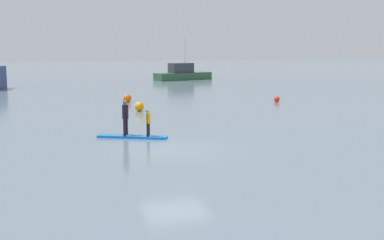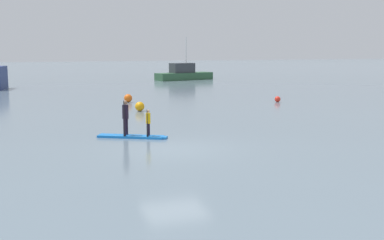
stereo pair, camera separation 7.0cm
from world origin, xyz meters
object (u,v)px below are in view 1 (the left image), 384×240
Objects in this scene: paddler_adult at (125,115)px; mooring_buoy_near at (277,99)px; fishing_boat_green_midground at (182,74)px; paddler_child_solo at (148,121)px; mooring_buoy_far at (127,98)px; paddleboard_near at (132,137)px; mooring_buoy_mid at (139,106)px.

mooring_buoy_near is (13.02, 10.23, -0.77)m from paddler_adult.
paddler_adult is at bearing -111.39° from fishing_boat_green_midground.
paddler_child_solo is 2.81× the size of mooring_buoy_near.
mooring_buoy_near is at bearing 38.17° from paddler_adult.
mooring_buoy_near is at bearing -17.86° from mooring_buoy_far.
paddler_adult reaches higher than paddler_child_solo.
paddler_child_solo reaches higher than mooring_buoy_near.
paddleboard_near is 1.01m from paddler_child_solo.
paddler_adult is 1.04m from paddler_child_solo.
paddler_child_solo is at bearing -138.52° from mooring_buoy_near.
fishing_boat_green_midground is 17.67× the size of mooring_buoy_near.
fishing_boat_green_midground is 24.32m from mooring_buoy_far.
fishing_boat_green_midground is (13.79, 35.21, -0.25)m from paddler_adult.
mooring_buoy_mid is 0.99× the size of mooring_buoy_far.
paddler_child_solo is at bearing -100.11° from mooring_buoy_mid.
paddler_adult is 13.83m from mooring_buoy_far.
paddleboard_near is 13.90m from mooring_buoy_far.
paddleboard_near is 0.40× the size of fishing_boat_green_midground.
mooring_buoy_far is at bearing -116.99° from fishing_boat_green_midground.
paddler_child_solo is at bearing -28.85° from paddleboard_near.
paddler_child_solo is 2.02× the size of mooring_buoy_mid.
paddler_child_solo is 37.95m from fishing_boat_green_midground.
fishing_boat_green_midground is (12.89, 35.69, -0.02)m from paddler_child_solo.
mooring_buoy_mid reaches higher than mooring_buoy_near.
fishing_boat_green_midground reaches higher than mooring_buoy_near.
mooring_buoy_near is at bearing 39.09° from paddleboard_near.
mooring_buoy_near reaches higher than paddleboard_near.
mooring_buoy_near is at bearing 41.48° from paddler_child_solo.
paddler_adult is at bearing 151.78° from paddler_child_solo.
paddleboard_near is 0.98m from paddler_adult.
paddler_child_solo is 2.01× the size of mooring_buoy_far.
mooring_buoy_far reaches higher than paddleboard_near.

